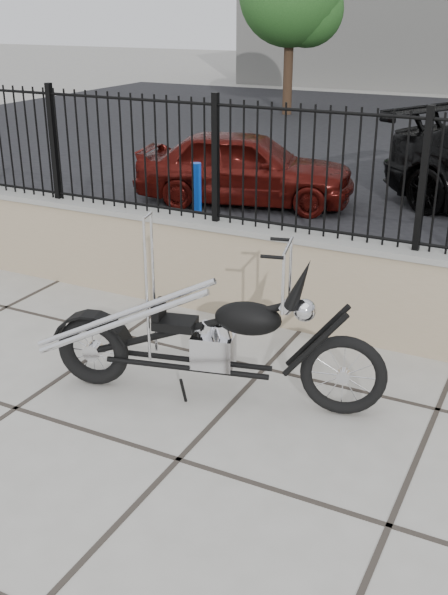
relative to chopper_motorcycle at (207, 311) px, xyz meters
name	(u,v)px	position (x,y,z in m)	size (l,w,h in m)	color
ground_plane	(179,460)	(0.22, -0.85, -0.77)	(90.00, 90.00, 0.00)	#99968E
retaining_wall	(307,281)	(0.22, 1.65, -0.29)	(14.00, 0.36, 0.96)	gray
iron_fence	(312,172)	(0.22, 1.65, 0.79)	(14.00, 0.08, 1.20)	black
chopper_motorcycle	(207,311)	(0.00, 0.00, 0.00)	(2.57, 0.45, 1.54)	black
car_red	(245,167)	(-2.33, 5.65, -0.18)	(1.40, 3.47, 1.18)	#470D0A
bollard_a	(197,202)	(-2.11, 3.65, -0.25)	(0.13, 0.13, 1.05)	#0C2CBE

